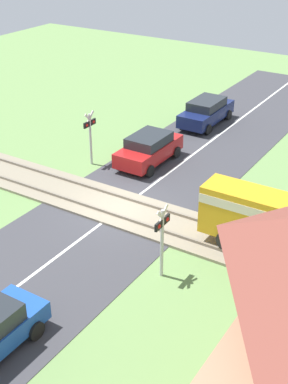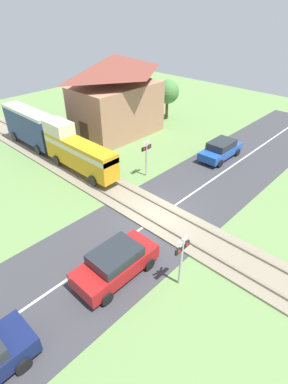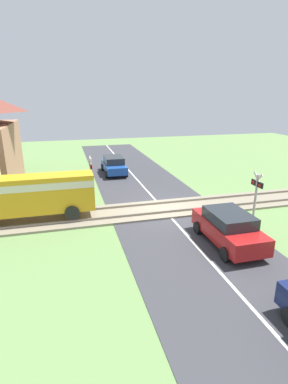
% 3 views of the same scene
% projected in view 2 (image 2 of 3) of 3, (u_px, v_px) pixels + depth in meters
% --- Properties ---
extents(ground_plane, '(60.00, 60.00, 0.00)m').
position_uv_depth(ground_plane, '(159.00, 217.00, 17.62)').
color(ground_plane, '#66894C').
extents(road_surface, '(48.00, 6.40, 0.02)m').
position_uv_depth(road_surface, '(159.00, 217.00, 17.61)').
color(road_surface, '#38383D').
rests_on(road_surface, ground_plane).
extents(track_bed, '(2.80, 48.00, 0.24)m').
position_uv_depth(track_bed, '(159.00, 216.00, 17.58)').
color(track_bed, gray).
rests_on(track_bed, ground_plane).
extents(train, '(1.58, 13.14, 3.18)m').
position_uv_depth(train, '(53.00, 138.00, 22.76)').
color(train, gold).
rests_on(train, track_bed).
extents(car_near_crossing, '(4.05, 1.90, 1.53)m').
position_uv_depth(car_near_crossing, '(116.00, 263.00, 13.51)').
color(car_near_crossing, '#A81919').
rests_on(car_near_crossing, ground_plane).
extents(car_far_side, '(4.09, 1.80, 1.46)m').
position_uv_depth(car_far_side, '(221.00, 149.00, 23.55)').
color(car_far_side, '#1E4CA8').
rests_on(car_far_side, ground_plane).
extents(crossing_signal_west_approach, '(0.90, 0.18, 2.77)m').
position_uv_depth(crossing_signal_west_approach, '(182.00, 254.00, 12.58)').
color(crossing_signal_west_approach, '#B7B7B7').
rests_on(crossing_signal_west_approach, ground_plane).
extents(crossing_signal_east_approach, '(0.90, 0.18, 2.77)m').
position_uv_depth(crossing_signal_east_approach, '(146.00, 153.00, 20.69)').
color(crossing_signal_east_approach, '#B7B7B7').
rests_on(crossing_signal_east_approach, ground_plane).
extents(station_building, '(8.17, 5.18, 6.93)m').
position_uv_depth(station_building, '(116.00, 97.00, 26.37)').
color(station_building, '#AD7A5B').
rests_on(station_building, ground_plane).
extents(pedestrian_by_station, '(0.44, 0.44, 1.76)m').
position_uv_depth(pedestrian_by_station, '(68.00, 141.00, 24.77)').
color(pedestrian_by_station, '#2D4C8E').
rests_on(pedestrian_by_station, ground_plane).
extents(tree_by_station, '(2.33, 2.33, 3.96)m').
position_uv_depth(tree_by_station, '(168.00, 92.00, 30.12)').
color(tree_by_station, brown).
rests_on(tree_by_station, ground_plane).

